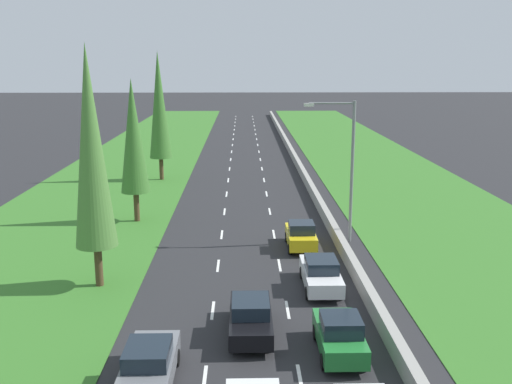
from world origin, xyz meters
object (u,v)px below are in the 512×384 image
(white_sedan_right_lane, at_px, (321,273))
(poplar_tree_fourth, at_px, (159,106))
(grey_sedan_left_lane, at_px, (149,365))
(street_light_mast, at_px, (347,161))
(poplar_tree_third, at_px, (133,137))
(yellow_hatchback_right_lane, at_px, (301,235))
(green_hatchback_right_lane, at_px, (340,335))
(poplar_tree_second, at_px, (91,148))
(black_sedan_centre_lane, at_px, (251,316))

(white_sedan_right_lane, relative_size, poplar_tree_fourth, 0.36)
(grey_sedan_left_lane, xyz_separation_m, street_light_mast, (9.90, 16.72, 4.42))
(white_sedan_right_lane, bearing_deg, poplar_tree_third, 132.10)
(yellow_hatchback_right_lane, height_order, poplar_tree_third, poplar_tree_third)
(white_sedan_right_lane, bearing_deg, grey_sedan_left_lane, -129.43)
(poplar_tree_fourth, bearing_deg, green_hatchback_right_lane, -71.27)
(street_light_mast, bearing_deg, poplar_tree_second, -152.67)
(poplar_tree_third, height_order, street_light_mast, poplar_tree_third)
(poplar_tree_second, bearing_deg, yellow_hatchback_right_lane, 28.24)
(poplar_tree_second, bearing_deg, grey_sedan_left_lane, -66.87)
(white_sedan_right_lane, relative_size, grey_sedan_left_lane, 1.00)
(yellow_hatchback_right_lane, bearing_deg, black_sedan_centre_lane, -105.92)
(poplar_tree_third, bearing_deg, poplar_tree_second, -88.82)
(poplar_tree_third, distance_m, poplar_tree_fourth, 14.97)
(green_hatchback_right_lane, distance_m, poplar_tree_third, 23.39)
(grey_sedan_left_lane, bearing_deg, yellow_hatchback_right_lane, 65.72)
(black_sedan_centre_lane, height_order, poplar_tree_third, poplar_tree_third)
(grey_sedan_left_lane, bearing_deg, street_light_mast, 59.38)
(green_hatchback_right_lane, height_order, poplar_tree_second, poplar_tree_second)
(grey_sedan_left_lane, relative_size, poplar_tree_fourth, 0.36)
(poplar_tree_second, relative_size, poplar_tree_fourth, 1.00)
(grey_sedan_left_lane, relative_size, poplar_tree_third, 0.44)
(poplar_tree_fourth, bearing_deg, white_sedan_right_lane, -66.84)
(white_sedan_right_lane, relative_size, yellow_hatchback_right_lane, 1.15)
(black_sedan_centre_lane, bearing_deg, poplar_tree_fourth, 104.12)
(black_sedan_centre_lane, bearing_deg, green_hatchback_right_lane, -27.42)
(grey_sedan_left_lane, height_order, poplar_tree_fourth, poplar_tree_fourth)
(green_hatchback_right_lane, height_order, street_light_mast, street_light_mast)
(black_sedan_centre_lane, height_order, street_light_mast, street_light_mast)
(black_sedan_centre_lane, height_order, grey_sedan_left_lane, same)
(poplar_tree_third, xyz_separation_m, poplar_tree_fourth, (-0.26, 14.93, 1.05))
(green_hatchback_right_lane, relative_size, white_sedan_right_lane, 0.87)
(white_sedan_right_lane, xyz_separation_m, grey_sedan_left_lane, (-7.33, -8.91, 0.00))
(green_hatchback_right_lane, relative_size, street_light_mast, 0.43)
(white_sedan_right_lane, bearing_deg, poplar_tree_second, 177.02)
(poplar_tree_third, relative_size, street_light_mast, 1.14)
(white_sedan_right_lane, bearing_deg, green_hatchback_right_lane, -91.38)
(white_sedan_right_lane, xyz_separation_m, black_sedan_centre_lane, (-3.65, -4.98, 0.00))
(yellow_hatchback_right_lane, bearing_deg, poplar_tree_second, -151.76)
(black_sedan_centre_lane, xyz_separation_m, street_light_mast, (6.22, 12.79, 4.42))
(yellow_hatchback_right_lane, bearing_deg, grey_sedan_left_lane, -114.28)
(green_hatchback_right_lane, height_order, yellow_hatchback_right_lane, same)
(black_sedan_centre_lane, xyz_separation_m, poplar_tree_second, (-7.74, 5.58, 6.38))
(grey_sedan_left_lane, bearing_deg, white_sedan_right_lane, 50.57)
(grey_sedan_left_lane, relative_size, poplar_tree_second, 0.37)
(white_sedan_right_lane, xyz_separation_m, street_light_mast, (2.57, 7.81, 4.42))
(poplar_tree_second, height_order, poplar_tree_third, poplar_tree_second)
(poplar_tree_third, bearing_deg, street_light_mast, -19.66)
(green_hatchback_right_lane, xyz_separation_m, yellow_hatchback_right_lane, (-0.21, 13.30, 0.00))
(poplar_tree_second, distance_m, poplar_tree_third, 12.34)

